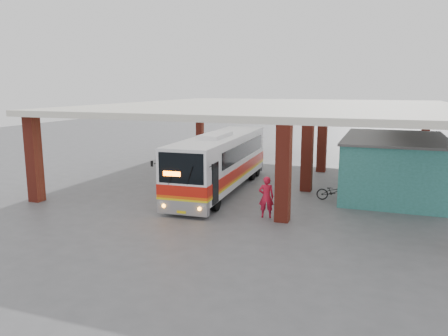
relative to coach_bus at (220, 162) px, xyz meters
name	(u,v)px	position (x,y,z in m)	size (l,w,h in m)	color
ground	(238,199)	(1.51, -1.34, -1.65)	(90.00, 90.00, 0.00)	#515154
brick_columns	(287,146)	(2.93, 3.66, 0.53)	(20.10, 21.60, 4.35)	maroon
canopy_roof	(278,107)	(2.01, 5.16, 2.85)	(21.00, 23.00, 0.30)	silver
shop_building	(393,165)	(9.00, 2.66, -0.08)	(5.20, 8.20, 3.11)	#2E7466
coach_bus	(220,162)	(0.00, 0.00, 0.00)	(2.96, 11.49, 3.31)	white
motorcycle	(334,192)	(6.21, 0.00, -1.19)	(0.61, 1.74, 0.91)	black
pedestrian	(266,197)	(3.70, -4.05, -0.71)	(0.68, 0.45, 1.87)	red
red_chair	(350,174)	(6.60, 5.50, -1.29)	(0.50, 0.50, 0.78)	red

